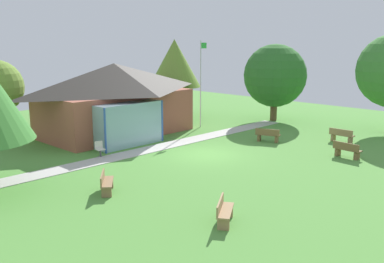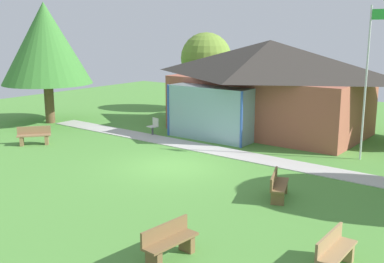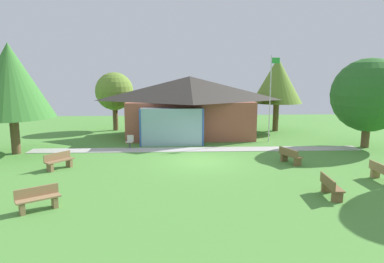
% 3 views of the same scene
% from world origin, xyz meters
% --- Properties ---
extents(ground_plane, '(44.00, 44.00, 0.00)m').
position_xyz_m(ground_plane, '(0.00, 0.00, 0.00)').
color(ground_plane, '#54933D').
extents(pavilion, '(10.45, 7.04, 4.71)m').
position_xyz_m(pavilion, '(-0.25, 7.79, 2.46)').
color(pavilion, '#A35642').
rests_on(pavilion, ground_plane).
extents(footpath, '(21.44, 1.68, 0.03)m').
position_xyz_m(footpath, '(0.00, 2.96, 0.01)').
color(footpath, '#BCB7B2').
rests_on(footpath, ground_plane).
extents(flagpole, '(0.64, 0.08, 6.17)m').
position_xyz_m(flagpole, '(5.50, 5.42, 3.38)').
color(flagpole, silver).
rests_on(flagpole, ground_plane).
extents(bench_lawn_far_right, '(0.46, 1.50, 0.84)m').
position_xyz_m(bench_lawn_far_right, '(7.99, -4.14, 0.40)').
color(bench_lawn_far_right, '#9E7A51').
rests_on(bench_lawn_far_right, ground_plane).
extents(bench_mid_right, '(0.95, 1.56, 0.84)m').
position_xyz_m(bench_mid_right, '(4.89, -0.80, 0.40)').
color(bench_mid_right, brown).
rests_on(bench_mid_right, ground_plane).
extents(bench_mid_left, '(1.29, 1.44, 0.84)m').
position_xyz_m(bench_mid_left, '(-7.43, -1.16, 0.40)').
color(bench_mid_left, olive).
rests_on(bench_mid_left, ground_plane).
extents(bench_front_right, '(0.56, 1.53, 0.84)m').
position_xyz_m(bench_front_right, '(4.72, -5.97, 0.40)').
color(bench_front_right, brown).
rests_on(bench_front_right, ground_plane).
extents(patio_chair_west, '(0.52, 0.52, 0.86)m').
position_xyz_m(patio_chair_west, '(-4.39, 3.72, 0.42)').
color(patio_chair_west, beige).
rests_on(patio_chair_west, ground_plane).
extents(tree_west_hedge, '(4.97, 4.97, 6.71)m').
position_xyz_m(tree_west_hedge, '(-11.23, 2.55, 4.46)').
color(tree_west_hedge, brown).
rests_on(tree_west_hedge, ground_plane).
extents(tree_behind_pavilion_left, '(3.27, 3.27, 5.05)m').
position_xyz_m(tree_behind_pavilion_left, '(-6.53, 11.29, 3.38)').
color(tree_behind_pavilion_left, brown).
rests_on(tree_behind_pavilion_left, ground_plane).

